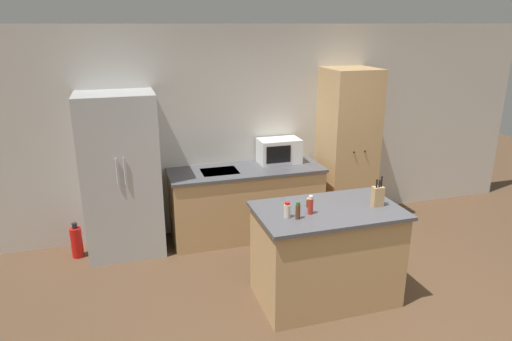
{
  "coord_description": "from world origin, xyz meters",
  "views": [
    {
      "loc": [
        -2.02,
        -3.19,
        2.6
      ],
      "look_at": [
        -0.62,
        1.4,
        1.05
      ],
      "focal_mm": 32.0,
      "sensor_mm": 36.0,
      "label": 1
    }
  ],
  "objects": [
    {
      "name": "spice_bottle_amber_oil",
      "position": [
        -0.43,
        0.33,
        1.03
      ],
      "size": [
        0.05,
        0.05,
        0.18
      ],
      "color": "#B2281E",
      "rests_on": "kitchen_island"
    },
    {
      "name": "kitchen_island",
      "position": [
        -0.22,
        0.38,
        0.48
      ],
      "size": [
        1.37,
        0.83,
        0.95
      ],
      "color": "tan",
      "rests_on": "ground_plane"
    },
    {
      "name": "ground_plane",
      "position": [
        0.0,
        0.0,
        0.0
      ],
      "size": [
        14.0,
        14.0,
        0.0
      ],
      "primitive_type": "plane",
      "color": "brown"
    },
    {
      "name": "spice_bottle_short_red",
      "position": [
        -0.66,
        0.31,
        1.02
      ],
      "size": [
        0.06,
        0.06,
        0.15
      ],
      "color": "beige",
      "rests_on": "kitchen_island"
    },
    {
      "name": "fire_extinguisher",
      "position": [
        -2.62,
        1.98,
        0.19
      ],
      "size": [
        0.13,
        0.13,
        0.43
      ],
      "color": "red",
      "rests_on": "ground_plane"
    },
    {
      "name": "pantry_cabinet",
      "position": [
        0.82,
        1.99,
        1.04
      ],
      "size": [
        0.64,
        0.64,
        2.07
      ],
      "color": "tan",
      "rests_on": "ground_plane"
    },
    {
      "name": "knife_block",
      "position": [
        0.26,
        0.32,
        1.05
      ],
      "size": [
        0.11,
        0.07,
        0.3
      ],
      "color": "tan",
      "rests_on": "kitchen_island"
    },
    {
      "name": "microwave",
      "position": [
        -0.09,
        2.12,
        1.04
      ],
      "size": [
        0.53,
        0.33,
        0.31
      ],
      "color": "white",
      "rests_on": "back_counter"
    },
    {
      "name": "spice_bottle_tall_dark",
      "position": [
        -0.38,
        0.48,
        0.99
      ],
      "size": [
        0.04,
        0.04,
        0.09
      ],
      "color": "#563319",
      "rests_on": "kitchen_island"
    },
    {
      "name": "refrigerator",
      "position": [
        -2.05,
        1.98,
        0.94
      ],
      "size": [
        0.85,
        0.66,
        1.89
      ],
      "color": "#B7BABC",
      "rests_on": "ground_plane"
    },
    {
      "name": "wall_back",
      "position": [
        0.0,
        2.33,
        1.3
      ],
      "size": [
        7.2,
        0.06,
        2.6
      ],
      "color": "beige",
      "rests_on": "ground_plane"
    },
    {
      "name": "spice_bottle_green_herb",
      "position": [
        -0.58,
        0.26,
        1.02
      ],
      "size": [
        0.04,
        0.04,
        0.16
      ],
      "color": "#563319",
      "rests_on": "kitchen_island"
    },
    {
      "name": "back_counter",
      "position": [
        -0.57,
        1.98,
        0.45
      ],
      "size": [
        1.92,
        0.69,
        0.89
      ],
      "color": "tan",
      "rests_on": "ground_plane"
    }
  ]
}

